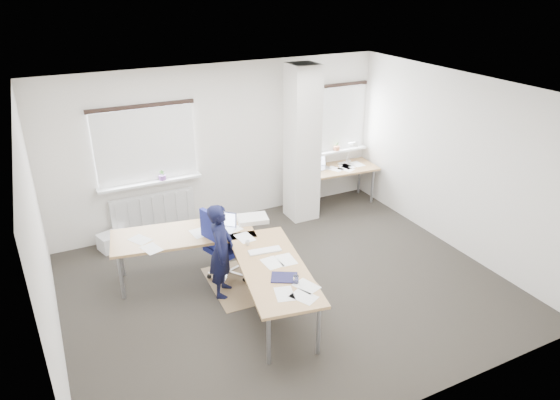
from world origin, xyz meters
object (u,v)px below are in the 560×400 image
desk_main (229,250)px  person (221,251)px  desk_side (340,169)px  task_chair (225,259)px

desk_main → person: (-0.10, 0.04, -0.01)m
desk_side → person: (-3.11, -1.89, -0.00)m
desk_side → task_chair: (-2.95, -1.56, -0.36)m
desk_main → desk_side: size_ratio=2.06×
desk_side → person: person is taller
desk_main → task_chair: bearing=90.0°
desk_main → person: bearing=166.6°
task_chair → desk_side: bearing=8.8°
desk_side → task_chair: 3.35m
desk_main → task_chair: 0.53m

